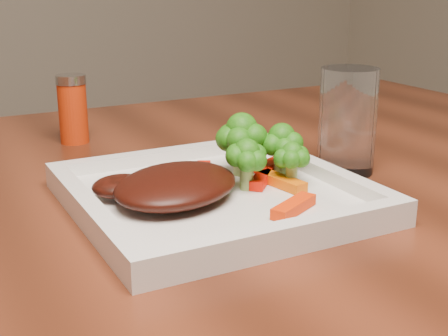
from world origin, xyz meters
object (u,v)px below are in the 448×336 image
spice_shaker (73,109)px  drinking_glass (347,121)px  plate (215,199)px  steak (176,185)px

spice_shaker → drinking_glass: size_ratio=0.77×
plate → steak: (-0.04, 0.00, 0.02)m
steak → plate: bearing=-2.1°
spice_shaker → drinking_glass: (0.24, -0.27, 0.01)m
spice_shaker → drinking_glass: drinking_glass is taller
steak → spice_shaker: spice_shaker is taller
plate → steak: size_ratio=2.00×
plate → drinking_glass: size_ratio=2.25×
steak → spice_shaker: size_ratio=1.46×
plate → steak: 0.05m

